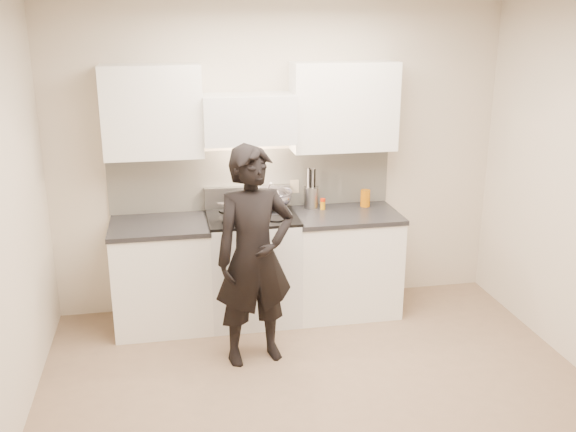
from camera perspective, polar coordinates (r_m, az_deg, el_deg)
The scene contains 11 objects.
ground_plane at distance 4.65m, azimuth 3.27°, elevation -16.19°, with size 4.00×4.00×0.00m, color #866C52.
room_shell at distance 4.34m, azimuth 1.70°, elevation 4.42°, with size 4.04×3.54×2.70m.
stove at distance 5.63m, azimuth -3.14°, elevation -4.50°, with size 0.76×0.65×0.96m.
counter_right at distance 5.79m, azimuth 5.04°, elevation -4.04°, with size 0.92×0.67×0.92m.
counter_left at distance 5.59m, azimuth -11.12°, elevation -5.12°, with size 0.82×0.67×0.92m.
wok at distance 5.60m, azimuth -1.51°, elevation 1.73°, with size 0.37×0.46×0.30m.
stock_pot at distance 5.29m, azimuth -4.48°, elevation 0.48°, with size 0.32×0.29×0.16m.
utensil_crock at distance 5.74m, azimuth 2.06°, elevation 1.82°, with size 0.13×0.13×0.36m.
spice_jar at distance 5.71m, azimuth 3.11°, elevation 1.08°, with size 0.04×0.04×0.10m.
oil_glass at distance 5.83m, azimuth 6.88°, elevation 1.59°, with size 0.09×0.09×0.15m.
person at distance 4.81m, azimuth -3.00°, elevation -3.63°, with size 0.62×0.41×1.69m, color black.
Camera 1 is at (-0.98, -3.75, 2.57)m, focal length 40.00 mm.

